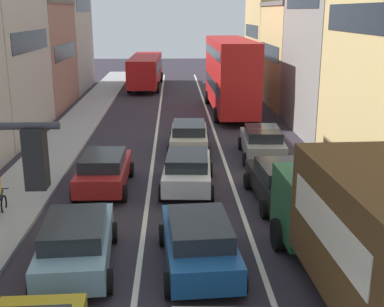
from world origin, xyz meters
The scene contains 14 objects.
sidewalk_left centered at (-6.70, 20.00, 0.07)m, with size 2.60×64.00×0.14m, color #A2A2A2.
lane_stripe_left centered at (-1.70, 20.00, 0.01)m, with size 0.16×60.00×0.01m, color silver.
lane_stripe_right centered at (1.70, 20.00, 0.01)m, with size 0.16×60.00×0.01m, color silver.
building_row_right centered at (9.90, 20.77, 5.69)m, with size 7.20×43.90×14.02m.
removalist_box_truck centered at (3.70, 4.15, 1.97)m, with size 2.95×7.79×3.58m.
sedan_centre_lane_second centered at (-0.04, 6.05, 0.80)m, with size 2.30×4.41×1.49m.
wagon_left_lane_second centered at (-3.39, 6.15, 0.80)m, with size 2.30×4.41×1.49m.
hatchback_centre_lane_third centered at (-0.16, 12.50, 0.80)m, with size 2.26×4.40×1.49m.
sedan_left_lane_third centered at (-3.48, 12.57, 0.80)m, with size 2.09×4.32×1.49m.
coupe_centre_lane_fourth centered at (0.08, 18.10, 0.80)m, with size 2.19×4.36×1.49m.
sedan_right_lane_behind_truck centered at (3.24, 10.91, 0.80)m, with size 2.26×4.40×1.49m.
wagon_right_lane_far centered at (3.57, 16.77, 0.80)m, with size 2.25×4.39×1.49m.
bus_mid_queue_primary centered at (3.23, 27.88, 2.83)m, with size 2.94×10.54×5.06m.
bus_far_queue_secondary centered at (-3.23, 40.18, 1.76)m, with size 2.98×10.56×2.90m.
Camera 1 is at (-0.69, -6.46, 6.86)m, focal length 46.85 mm.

